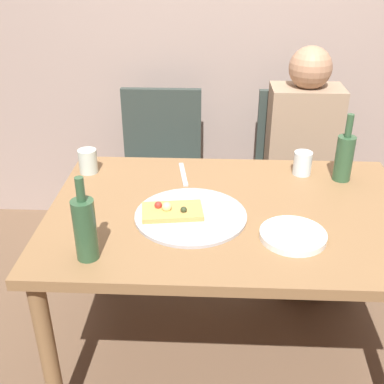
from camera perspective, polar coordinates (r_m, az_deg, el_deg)
name	(u,v)px	position (r m, az deg, el deg)	size (l,w,h in m)	color
ground_plane	(225,349)	(2.26, 3.94, -18.07)	(8.00, 8.00, 0.00)	brown
back_wall	(229,4)	(2.81, 4.45, 21.32)	(6.00, 0.10, 2.60)	gray
dining_table	(230,227)	(1.85, 4.60, -4.14)	(1.37, 0.91, 0.72)	olive
pizza_tray	(191,216)	(1.75, -0.15, -2.81)	(0.41, 0.41, 0.01)	#ADADB2
pizza_slice_last	(172,211)	(1.75, -2.44, -2.24)	(0.24, 0.16, 0.05)	tan
wine_bottle	(85,228)	(1.52, -12.60, -4.18)	(0.07, 0.07, 0.28)	#2D5133
beer_bottle	(344,156)	(2.08, 17.64, 4.05)	(0.07, 0.07, 0.29)	#2D5133
tumbler_near	(302,163)	(2.10, 12.99, 3.36)	(0.08, 0.08, 0.10)	silver
wine_glass	(88,161)	(2.11, -12.26, 3.61)	(0.08, 0.08, 0.10)	#B7C6BC
plate_stack	(293,235)	(1.67, 11.90, -5.07)	(0.23, 0.23, 0.02)	white
table_knife	(183,174)	(2.06, -1.04, 2.13)	(0.22, 0.02, 0.01)	#B7B7BC
chair_left	(161,163)	(2.68, -3.74, 3.47)	(0.44, 0.44, 0.90)	#2D3833
chair_right	(297,165)	(2.71, 12.35, 3.10)	(0.44, 0.44, 0.90)	#2D3833
guest_in_sweater	(304,155)	(2.52, 13.14, 4.27)	(0.36, 0.56, 1.17)	#937A60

